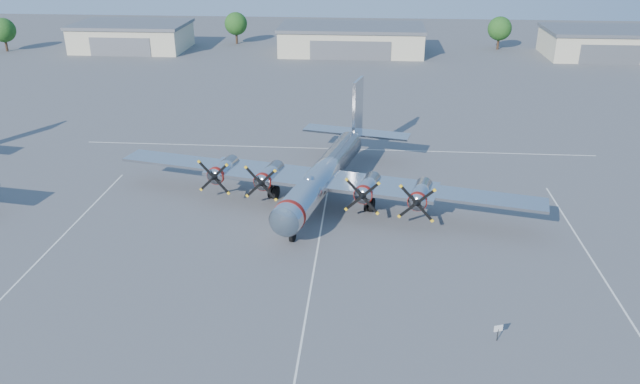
# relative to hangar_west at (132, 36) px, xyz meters

# --- Properties ---
(ground) EXTENTS (260.00, 260.00, 0.00)m
(ground) POSITION_rel_hangar_west_xyz_m (45.00, -81.96, -2.71)
(ground) COLOR #4F4F51
(ground) RESTS_ON ground
(parking_lines) EXTENTS (60.00, 50.08, 0.01)m
(parking_lines) POSITION_rel_hangar_west_xyz_m (45.00, -83.71, -2.71)
(parking_lines) COLOR silver
(parking_lines) RESTS_ON ground
(hangar_west) EXTENTS (22.60, 14.60, 5.40)m
(hangar_west) POSITION_rel_hangar_west_xyz_m (0.00, 0.00, 0.00)
(hangar_west) COLOR beige
(hangar_west) RESTS_ON ground
(hangar_center) EXTENTS (28.60, 14.60, 5.40)m
(hangar_center) POSITION_rel_hangar_west_xyz_m (45.00, -0.00, -0.00)
(hangar_center) COLOR beige
(hangar_center) RESTS_ON ground
(hangar_east) EXTENTS (20.60, 14.60, 5.40)m
(hangar_east) POSITION_rel_hangar_west_xyz_m (93.00, 0.00, 0.00)
(hangar_east) COLOR beige
(hangar_east) RESTS_ON ground
(tree_far_west) EXTENTS (4.80, 4.80, 6.64)m
(tree_far_west) POSITION_rel_hangar_west_xyz_m (-25.00, -3.96, 1.51)
(tree_far_west) COLOR #382619
(tree_far_west) RESTS_ON ground
(tree_west) EXTENTS (4.80, 4.80, 6.64)m
(tree_west) POSITION_rel_hangar_west_xyz_m (20.00, 8.04, 1.51)
(tree_west) COLOR #382619
(tree_west) RESTS_ON ground
(tree_east) EXTENTS (4.80, 4.80, 6.64)m
(tree_east) POSITION_rel_hangar_west_xyz_m (75.00, 6.04, 1.51)
(tree_east) COLOR #382619
(tree_east) RESTS_ON ground
(main_bomber_b29) EXTENTS (45.73, 36.16, 8.96)m
(main_bomber_b29) POSITION_rel_hangar_west_xyz_m (44.95, -70.93, -2.71)
(main_bomber_b29) COLOR silver
(main_bomber_b29) RESTS_ON ground
(info_placard) EXTENTS (0.59, 0.26, 1.18)m
(info_placard) POSITION_rel_hangar_west_xyz_m (57.57, -92.50, -1.89)
(info_placard) COLOR black
(info_placard) RESTS_ON ground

